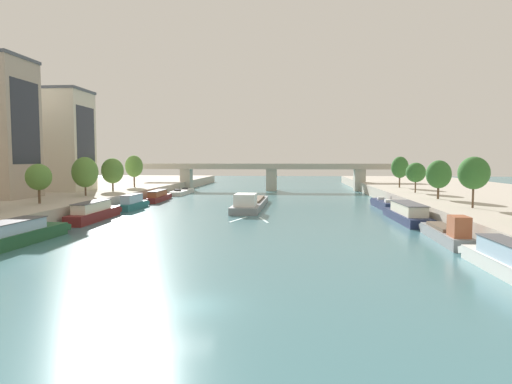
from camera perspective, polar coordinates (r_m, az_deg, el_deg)
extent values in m
plane|color=#42757F|center=(27.23, -8.16, -14.18)|extent=(400.00, 400.00, 0.00)
cube|color=#B7AD9E|center=(93.47, -25.78, -0.71)|extent=(36.00, 170.00, 2.38)
cube|color=#B7AD9E|center=(88.09, 28.72, -1.09)|extent=(36.00, 170.00, 2.38)
cube|color=gray|center=(78.88, -0.63, -1.61)|extent=(4.78, 23.43, 1.06)
cube|color=gray|center=(90.78, 0.22, -0.77)|extent=(4.17, 1.30, 0.90)
cube|color=gray|center=(78.83, -0.63, -1.20)|extent=(4.87, 23.43, 0.06)
cube|color=white|center=(70.88, -1.35, -1.01)|extent=(3.36, 4.73, 1.93)
cube|color=black|center=(73.18, -1.12, -0.61)|extent=(2.62, 0.08, 0.54)
cube|color=brown|center=(81.12, -0.44, -0.90)|extent=(3.62, 12.20, 0.36)
cylinder|color=#232328|center=(71.77, -0.74, -1.27)|extent=(0.07, 0.07, 1.10)
cube|color=silver|center=(62.84, 0.97, -3.59)|extent=(1.90, 5.89, 0.03)
cube|color=silver|center=(63.24, -2.28, -3.54)|extent=(2.10, 5.84, 0.03)
cube|color=#235633|center=(50.12, -29.04, -5.42)|extent=(3.73, 15.77, 1.27)
cube|color=#235633|center=(56.83, -24.18, -4.04)|extent=(3.00, 1.38, 1.00)
cube|color=#235633|center=(50.02, -29.07, -4.67)|extent=(3.79, 15.78, 0.06)
cube|color=#9EBCD6|center=(49.31, -29.63, -4.13)|extent=(2.94, 10.12, 1.11)
cube|color=#4C4C51|center=(49.24, -29.65, -3.44)|extent=(3.14, 10.43, 0.08)
cube|color=maroon|center=(66.37, -20.03, -2.88)|extent=(2.75, 13.50, 1.29)
cube|color=maroon|center=(72.85, -17.82, -2.11)|extent=(2.35, 1.32, 1.01)
cube|color=maroon|center=(66.29, -20.05, -2.30)|extent=(2.80, 13.50, 0.06)
cube|color=beige|center=(65.61, -20.30, -1.78)|extent=(2.20, 8.65, 1.28)
cube|color=#4C4C51|center=(65.55, -20.31, -1.19)|extent=(2.35, 8.91, 0.08)
cylinder|color=#232328|center=(62.43, -21.23, -2.19)|extent=(0.07, 0.07, 1.10)
cube|color=#23666B|center=(79.14, -15.48, -1.74)|extent=(2.15, 9.59, 1.09)
cube|color=#23666B|center=(83.89, -14.21, -1.30)|extent=(1.89, 1.27, 0.91)
cube|color=#23666B|center=(79.08, -15.49, -1.32)|extent=(2.19, 9.59, 0.06)
cube|color=#9EBCD6|center=(78.57, -15.63, -0.85)|extent=(1.73, 6.14, 1.35)
cube|color=#4C4C51|center=(78.51, -15.64, -0.33)|extent=(1.85, 6.33, 0.08)
cylinder|color=#232328|center=(76.27, -16.08, -1.10)|extent=(0.07, 0.07, 1.10)
cube|color=maroon|center=(93.23, -12.40, -0.82)|extent=(2.71, 13.18, 0.99)
cube|color=maroon|center=(99.88, -11.36, -0.42)|extent=(2.18, 1.29, 0.86)
cube|color=maroon|center=(93.18, -12.40, -0.50)|extent=(2.76, 13.18, 0.06)
cube|color=#9E5133|center=(92.51, -12.51, -0.17)|extent=(2.14, 8.45, 1.11)
cube|color=#4C4C51|center=(92.46, -12.52, 0.20)|extent=(2.28, 8.71, 0.08)
cylinder|color=#232328|center=(89.27, -12.86, -0.34)|extent=(0.07, 0.07, 1.10)
cube|color=silver|center=(109.89, -9.46, -0.04)|extent=(2.80, 13.65, 0.95)
cube|color=silver|center=(116.81, -8.56, 0.27)|extent=(2.53, 1.23, 0.84)
cube|color=silver|center=(109.86, -9.46, 0.23)|extent=(2.85, 13.65, 0.06)
cube|color=#38383D|center=(112.73, -9.07, 0.45)|extent=(1.34, 0.91, 0.40)
cube|color=#38383D|center=(106.16, -9.99, 0.23)|extent=(1.47, 1.11, 0.48)
cylinder|color=#232328|center=(105.77, -9.82, 0.38)|extent=(0.07, 0.07, 1.10)
cube|color=silver|center=(38.66, 29.29, -8.30)|extent=(2.48, 10.80, 1.10)
cube|color=silver|center=(43.76, 26.03, -6.62)|extent=(2.16, 1.28, 0.91)
cube|color=silver|center=(38.55, 29.33, -7.46)|extent=(2.52, 10.80, 0.06)
cube|color=#9EBCD6|center=(37.95, 29.72, -6.60)|extent=(1.99, 6.92, 1.30)
cube|color=#4C4C51|center=(37.83, 29.76, -5.57)|extent=(2.13, 7.13, 0.08)
cube|color=gray|center=(50.63, 23.11, -5.22)|extent=(2.39, 11.76, 1.12)
cube|color=gray|center=(56.51, 21.28, -4.09)|extent=(2.04, 1.28, 0.93)
cube|color=gray|center=(50.54, 23.13, -4.56)|extent=(2.43, 11.76, 0.06)
cube|color=#9E5133|center=(46.64, 24.59, -4.04)|extent=(1.64, 2.38, 1.99)
cube|color=black|center=(47.71, 24.15, -3.49)|extent=(1.27, 0.06, 0.56)
cube|color=brown|center=(51.62, 22.75, -4.13)|extent=(1.79, 6.13, 0.36)
cylinder|color=#232328|center=(47.25, 24.76, -4.49)|extent=(0.07, 0.07, 1.10)
cube|color=#1E284C|center=(64.82, 18.75, -3.10)|extent=(3.43, 14.79, 1.09)
cube|color=#1E284C|center=(72.23, 17.16, -2.24)|extent=(2.99, 1.29, 0.91)
cube|color=#1E284C|center=(64.75, 18.77, -2.60)|extent=(3.49, 14.79, 0.06)
cube|color=beige|center=(63.97, 18.95, -2.03)|extent=(2.76, 9.48, 1.40)
cube|color=#4C4C51|center=(63.89, 18.97, -1.37)|extent=(2.95, 9.77, 0.08)
cylinder|color=#232328|center=(60.60, 20.30, -2.54)|extent=(0.07, 0.07, 1.10)
cube|color=#1E284C|center=(80.88, 16.08, -1.56)|extent=(2.58, 11.68, 1.26)
cube|color=#1E284C|center=(86.85, 15.16, -1.07)|extent=(2.14, 1.33, 1.00)
cube|color=#1E284C|center=(80.82, 16.09, -1.09)|extent=(2.62, 11.68, 0.06)
cube|color=white|center=(83.28, 15.69, -0.77)|extent=(1.13, 0.93, 0.40)
cube|color=white|center=(77.64, 16.64, -1.12)|extent=(1.25, 1.14, 0.48)
cylinder|color=#232328|center=(77.47, 16.92, -0.90)|extent=(0.07, 0.07, 1.10)
cylinder|color=brown|center=(68.89, -26.03, -0.22)|extent=(0.35, 0.35, 2.71)
ellipsoid|color=#568438|center=(68.76, -26.10, 1.74)|extent=(3.48, 3.48, 3.67)
cylinder|color=brown|center=(80.43, -21.02, 0.47)|extent=(0.29, 0.29, 2.59)
ellipsoid|color=#568438|center=(80.31, -21.07, 2.39)|extent=(4.33, 4.33, 5.10)
cylinder|color=brown|center=(90.66, -17.88, 0.94)|extent=(0.33, 0.33, 2.59)
ellipsoid|color=#568438|center=(90.56, -17.92, 2.61)|extent=(4.24, 4.24, 4.91)
cylinder|color=brown|center=(102.53, -15.34, 1.55)|extent=(0.35, 0.35, 3.28)
ellipsoid|color=#568438|center=(102.44, -15.37, 3.21)|extent=(3.87, 3.87, 4.82)
cylinder|color=brown|center=(62.63, 26.06, -0.35)|extent=(0.26, 0.26, 3.31)
ellipsoid|color=#336B2D|center=(62.49, 26.14, 2.20)|extent=(3.82, 3.82, 4.13)
cylinder|color=brown|center=(74.56, 22.32, 0.18)|extent=(0.34, 0.34, 2.64)
ellipsoid|color=#336B2D|center=(74.44, 22.37, 2.11)|extent=(3.78, 3.78, 4.36)
cylinder|color=brown|center=(86.98, 19.76, 0.82)|extent=(0.25, 0.25, 2.74)
ellipsoid|color=#336B2D|center=(86.88, 19.80, 2.38)|extent=(3.56, 3.56, 3.62)
cylinder|color=brown|center=(101.45, 17.93, 1.43)|extent=(0.30, 0.30, 3.14)
ellipsoid|color=#336B2D|center=(101.36, 17.97, 3.04)|extent=(3.66, 3.66, 4.65)
cube|color=#232833|center=(79.14, -27.41, 7.92)|extent=(0.04, 7.40, 13.01)
cube|color=beige|center=(95.74, -24.74, 5.87)|extent=(13.94, 9.19, 19.11)
cube|color=#4C515B|center=(96.58, -24.93, 11.69)|extent=(14.36, 9.46, 0.50)
cube|color=#232833|center=(92.55, -20.97, 6.64)|extent=(0.04, 7.35, 11.47)
cube|color=#ADA899|center=(121.22, 2.01, 3.09)|extent=(71.26, 4.40, 0.60)
cube|color=#ADA899|center=(119.21, 1.96, 3.43)|extent=(71.26, 0.30, 0.90)
cube|color=#ADA899|center=(123.20, 2.05, 3.46)|extent=(71.26, 0.30, 0.90)
cube|color=#ADA899|center=(124.72, -8.91, 1.60)|extent=(2.80, 3.60, 5.83)
cube|color=#ADA899|center=(121.32, 2.00, 1.57)|extent=(2.80, 3.60, 5.83)
cube|color=#ADA899|center=(122.48, 13.12, 1.49)|extent=(2.80, 3.60, 5.83)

